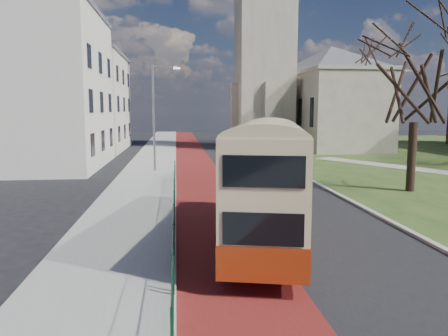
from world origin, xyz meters
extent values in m
plane|color=black|center=(0.00, 0.00, 0.00)|extent=(160.00, 160.00, 0.00)
cube|color=black|center=(1.50, 20.00, 0.01)|extent=(9.00, 120.00, 0.01)
cube|color=#591414|center=(-1.20, 20.00, 0.01)|extent=(3.40, 120.00, 0.01)
cube|color=gray|center=(-5.00, 20.00, 0.06)|extent=(4.00, 120.00, 0.12)
cube|color=#999993|center=(-3.00, 20.00, 0.07)|extent=(0.25, 120.00, 0.13)
cube|color=#999993|center=(6.10, 22.00, 0.07)|extent=(0.25, 80.00, 0.13)
cylinder|color=#0D3922|center=(-2.95, 4.00, 1.10)|extent=(0.04, 24.00, 0.04)
cylinder|color=#0D3922|center=(-2.95, 4.00, 0.15)|extent=(0.04, 24.00, 0.04)
cube|color=gray|center=(8.00, 38.00, 12.00)|extent=(6.50, 6.50, 24.00)
cube|color=gray|center=(16.50, 38.00, 4.50)|extent=(9.00, 18.00, 9.00)
pyramid|color=#565960|center=(16.50, 38.00, 12.60)|extent=(9.00, 18.00, 3.60)
cube|color=silver|center=(-14.00, 22.00, 6.25)|extent=(10.00, 14.00, 12.50)
cube|color=#565960|center=(-14.00, 22.00, 12.75)|extent=(10.30, 14.30, 0.50)
cube|color=beige|center=(-14.00, 38.00, 5.50)|extent=(10.00, 16.00, 11.00)
cube|color=#565960|center=(-14.00, 38.00, 11.25)|extent=(10.30, 16.30, 0.50)
cylinder|color=gray|center=(-4.50, 18.00, 4.12)|extent=(0.16, 0.16, 8.00)
cylinder|color=gray|center=(-3.60, 18.00, 8.02)|extent=(1.80, 0.10, 0.10)
cube|color=silver|center=(-2.70, 18.00, 7.87)|extent=(0.50, 0.18, 0.12)
cube|color=#942B0D|center=(0.40, -0.67, 0.93)|extent=(4.58, 10.34, 0.92)
cube|color=beige|center=(0.40, -0.67, 2.72)|extent=(4.54, 10.28, 2.65)
cube|color=black|center=(-0.66, -0.14, 1.89)|extent=(1.95, 8.05, 0.87)
cube|color=black|center=(1.58, -0.67, 1.89)|extent=(1.95, 8.05, 0.87)
cube|color=black|center=(-0.72, -0.41, 3.27)|extent=(2.13, 8.83, 0.82)
cube|color=black|center=(1.51, -0.94, 3.27)|extent=(2.13, 8.83, 0.82)
cube|color=black|center=(1.54, 4.20, 1.89)|extent=(2.02, 0.55, 0.96)
cube|color=black|center=(1.54, 4.20, 3.27)|extent=(2.02, 0.55, 0.82)
cube|color=orange|center=(1.54, 4.20, 3.79)|extent=(1.61, 0.47, 0.27)
cylinder|color=black|center=(0.16, 2.90, 0.48)|extent=(0.49, 0.99, 0.95)
cylinder|color=black|center=(2.20, 2.42, 0.48)|extent=(0.49, 0.99, 0.95)
cylinder|color=black|center=(-1.31, -3.37, 0.48)|extent=(0.49, 0.99, 0.95)
cylinder|color=black|center=(0.73, -3.85, 0.48)|extent=(0.49, 0.99, 0.95)
cylinder|color=black|center=(10.74, 8.09, 2.04)|extent=(0.62, 0.62, 4.00)
camera|label=1|loc=(-2.82, -15.71, 4.72)|focal=35.00mm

